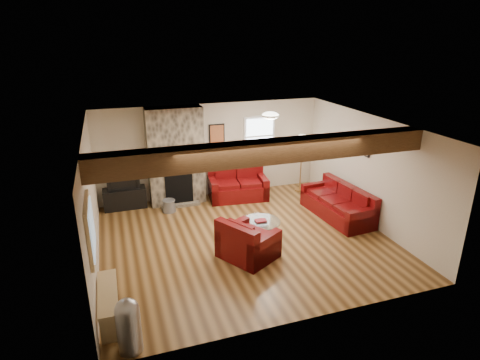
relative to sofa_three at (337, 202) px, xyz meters
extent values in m
plane|color=#533316|center=(-2.48, -0.38, -0.38)|extent=(8.00, 8.00, 0.00)
plane|color=white|center=(-2.48, -0.38, 2.12)|extent=(8.00, 8.00, 0.00)
plane|color=beige|center=(-2.48, 2.37, 0.87)|extent=(8.00, 0.00, 8.00)
plane|color=beige|center=(-2.48, -3.13, 0.87)|extent=(8.00, 0.00, 8.00)
plane|color=beige|center=(-5.48, -0.38, 0.87)|extent=(0.00, 7.50, 7.50)
plane|color=beige|center=(0.52, -0.38, 0.87)|extent=(0.00, 7.50, 7.50)
cube|color=#352210|center=(-2.48, -1.63, 1.93)|extent=(6.00, 0.36, 0.38)
cube|color=#39332C|center=(-3.48, 2.12, 0.87)|extent=(1.40, 0.50, 2.50)
cube|color=black|center=(-3.48, 1.87, 0.07)|extent=(0.70, 0.06, 0.90)
cube|color=#39332C|center=(-3.48, 1.82, -0.34)|extent=(1.00, 0.25, 0.08)
cylinder|color=#4C3018|center=(-2.16, -0.46, -0.37)|extent=(0.57, 0.57, 0.04)
cylinder|color=#4C3018|center=(-2.16, -0.46, -0.20)|extent=(0.30, 0.30, 0.38)
cylinder|color=silver|center=(-2.16, -0.46, 0.02)|extent=(0.85, 0.85, 0.02)
cube|color=maroon|center=(-2.16, -0.46, 0.05)|extent=(0.24, 0.17, 0.03)
cube|color=black|center=(-4.82, 2.15, -0.12)|extent=(1.04, 0.42, 0.52)
imported|color=black|center=(-4.82, 2.15, 0.37)|extent=(0.79, 0.10, 0.46)
cylinder|color=tan|center=(-0.06, 1.85, -0.37)|extent=(0.29, 0.29, 0.03)
cylinder|color=tan|center=(-0.06, 1.85, 0.34)|extent=(0.03, 0.03, 1.44)
cone|color=beige|center=(-0.06, 1.85, 1.08)|extent=(0.41, 0.41, 0.29)
camera|label=1|loc=(-5.01, -7.65, 3.80)|focal=30.00mm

